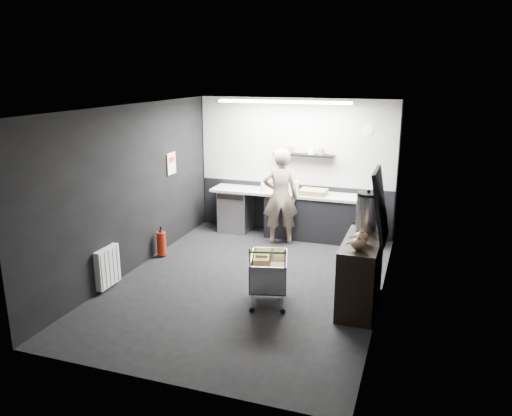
% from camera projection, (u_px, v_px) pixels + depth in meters
% --- Properties ---
extents(floor, '(5.50, 5.50, 0.00)m').
position_uv_depth(floor, '(249.00, 282.00, 7.81)').
color(floor, black).
rests_on(floor, ground).
extents(ceiling, '(5.50, 5.50, 0.00)m').
position_uv_depth(ceiling, '(248.00, 107.00, 7.09)').
color(ceiling, white).
rests_on(ceiling, wall_back).
extents(wall_back, '(5.50, 0.00, 5.50)m').
position_uv_depth(wall_back, '(295.00, 167.00, 9.96)').
color(wall_back, black).
rests_on(wall_back, floor).
extents(wall_front, '(5.50, 0.00, 5.50)m').
position_uv_depth(wall_front, '(155.00, 264.00, 4.95)').
color(wall_front, black).
rests_on(wall_front, floor).
extents(wall_left, '(0.00, 5.50, 5.50)m').
position_uv_depth(wall_left, '(132.00, 189.00, 8.08)').
color(wall_left, black).
rests_on(wall_left, floor).
extents(wall_right, '(0.00, 5.50, 5.50)m').
position_uv_depth(wall_right, '(386.00, 211.00, 6.83)').
color(wall_right, black).
rests_on(wall_right, floor).
extents(kitchen_wall_panel, '(3.95, 0.02, 1.70)m').
position_uv_depth(kitchen_wall_panel, '(295.00, 142.00, 9.81)').
color(kitchen_wall_panel, '#B0B0AC').
rests_on(kitchen_wall_panel, wall_back).
extents(dado_panel, '(3.95, 0.02, 1.00)m').
position_uv_depth(dado_panel, '(294.00, 208.00, 10.17)').
color(dado_panel, black).
rests_on(dado_panel, wall_back).
extents(floating_shelf, '(1.20, 0.22, 0.04)m').
position_uv_depth(floating_shelf, '(303.00, 155.00, 9.71)').
color(floating_shelf, black).
rests_on(floating_shelf, wall_back).
extents(wall_clock, '(0.20, 0.03, 0.20)m').
position_uv_depth(wall_clock, '(368.00, 129.00, 9.29)').
color(wall_clock, white).
rests_on(wall_clock, wall_back).
extents(poster, '(0.02, 0.30, 0.40)m').
position_uv_depth(poster, '(171.00, 163.00, 9.20)').
color(poster, white).
rests_on(poster, wall_left).
extents(poster_red_band, '(0.02, 0.22, 0.10)m').
position_uv_depth(poster_red_band, '(171.00, 160.00, 9.18)').
color(poster_red_band, red).
rests_on(poster_red_band, poster).
extents(radiator, '(0.10, 0.50, 0.60)m').
position_uv_depth(radiator, '(108.00, 267.00, 7.50)').
color(radiator, white).
rests_on(radiator, wall_left).
extents(ceiling_strip, '(2.40, 0.20, 0.04)m').
position_uv_depth(ceiling_strip, '(284.00, 102.00, 8.79)').
color(ceiling_strip, white).
rests_on(ceiling_strip, ceiling).
extents(prep_counter, '(3.20, 0.61, 0.90)m').
position_uv_depth(prep_counter, '(296.00, 214.00, 9.86)').
color(prep_counter, black).
rests_on(prep_counter, floor).
extents(person, '(0.78, 0.63, 1.83)m').
position_uv_depth(person, '(280.00, 196.00, 9.39)').
color(person, '#BDAD96').
rests_on(person, floor).
extents(shopping_cart, '(0.70, 0.97, 0.93)m').
position_uv_depth(shopping_cart, '(269.00, 273.00, 7.04)').
color(shopping_cart, silver).
rests_on(shopping_cart, floor).
extents(sideboard, '(0.56, 1.30, 1.95)m').
position_uv_depth(sideboard, '(362.00, 264.00, 6.91)').
color(sideboard, black).
rests_on(sideboard, floor).
extents(fire_extinguisher, '(0.16, 0.16, 0.53)m').
position_uv_depth(fire_extinguisher, '(161.00, 243.00, 8.84)').
color(fire_extinguisher, '#A9200B').
rests_on(fire_extinguisher, floor).
extents(cardboard_box, '(0.52, 0.41, 0.10)m').
position_uv_depth(cardboard_box, '(313.00, 192.00, 9.58)').
color(cardboard_box, '#937D4E').
rests_on(cardboard_box, prep_counter).
extents(pink_tub, '(0.22, 0.22, 0.22)m').
position_uv_depth(pink_tub, '(293.00, 187.00, 9.73)').
color(pink_tub, '#F7D6DA').
rests_on(pink_tub, prep_counter).
extents(white_container, '(0.21, 0.20, 0.15)m').
position_uv_depth(white_container, '(266.00, 187.00, 9.87)').
color(white_container, white).
rests_on(white_container, prep_counter).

